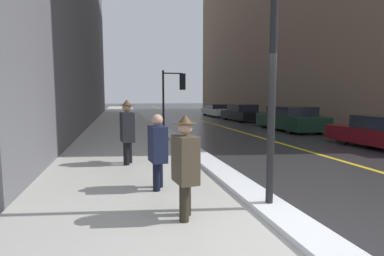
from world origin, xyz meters
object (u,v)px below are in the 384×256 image
object	(u,v)px
lamp_post	(274,31)
pedestrian_with_shoulder_bag	(127,129)
parked_car_black	(242,113)
pedestrian_in_fedora	(185,163)
parked_car_dark_green	(290,119)
parked_car_white	(217,110)
pedestrian_nearside	(158,148)
traffic_light_near	(176,87)

from	to	relation	value
lamp_post	pedestrian_with_shoulder_bag	bearing A→B (deg)	119.08
parked_car_black	pedestrian_in_fedora	bearing A→B (deg)	152.71
parked_car_dark_green	parked_car_white	xyz separation A→B (m)	(-0.09, 12.47, -0.07)
lamp_post	parked_car_black	bearing A→B (deg)	68.38
pedestrian_in_fedora	parked_car_black	bearing A→B (deg)	146.48
parked_car_dark_green	parked_car_black	xyz separation A→B (m)	(-0.04, 6.62, -0.03)
pedestrian_in_fedora	parked_car_white	world-z (taller)	pedestrian_in_fedora
pedestrian_nearside	pedestrian_with_shoulder_bag	world-z (taller)	pedestrian_with_shoulder_bag
pedestrian_with_shoulder_bag	parked_car_dark_green	world-z (taller)	pedestrian_with_shoulder_bag
parked_car_black	parked_car_white	bearing A→B (deg)	-1.23
pedestrian_nearside	parked_car_white	xyz separation A→B (m)	(8.31, 21.37, -0.27)
pedestrian_in_fedora	pedestrian_nearside	size ratio (longest dim) A/B	1.06
parked_car_dark_green	parked_car_black	distance (m)	6.62
traffic_light_near	pedestrian_with_shoulder_bag	bearing A→B (deg)	-112.33
pedestrian_in_fedora	parked_car_black	distance (m)	18.89
traffic_light_near	parked_car_dark_green	world-z (taller)	traffic_light_near
lamp_post	traffic_light_near	bearing A→B (deg)	86.55
pedestrian_with_shoulder_bag	lamp_post	bearing A→B (deg)	21.11
pedestrian_with_shoulder_bag	parked_car_black	world-z (taller)	pedestrian_with_shoulder_bag
pedestrian_nearside	parked_car_white	world-z (taller)	pedestrian_nearside
pedestrian_nearside	parked_car_black	distance (m)	17.63
pedestrian_in_fedora	pedestrian_with_shoulder_bag	size ratio (longest dim) A/B	0.90
pedestrian_in_fedora	parked_car_white	distance (m)	24.29
lamp_post	parked_car_white	xyz separation A→B (m)	(6.68, 22.82, -2.28)
traffic_light_near	pedestrian_nearside	bearing A→B (deg)	-105.64
pedestrian_nearside	lamp_post	bearing A→B (deg)	40.54
pedestrian_with_shoulder_bag	parked_car_dark_green	distance (m)	11.02
lamp_post	pedestrian_nearside	world-z (taller)	lamp_post
traffic_light_near	parked_car_white	size ratio (longest dim) A/B	0.67
lamp_post	pedestrian_nearside	size ratio (longest dim) A/B	3.16
pedestrian_in_fedora	parked_car_black	world-z (taller)	pedestrian_in_fedora
parked_car_black	parked_car_white	world-z (taller)	parked_car_black
traffic_light_near	pedestrian_in_fedora	world-z (taller)	traffic_light_near
lamp_post	pedestrian_with_shoulder_bag	distance (m)	4.82
traffic_light_near	parked_car_white	distance (m)	12.30
pedestrian_in_fedora	parked_car_dark_green	xyz separation A→B (m)	(8.18, 10.42, -0.24)
traffic_light_near	pedestrian_in_fedora	size ratio (longest dim) A/B	2.07
parked_car_dark_green	parked_car_black	size ratio (longest dim) A/B	1.12
traffic_light_near	pedestrian_with_shoulder_bag	world-z (taller)	traffic_light_near
lamp_post	parked_car_black	size ratio (longest dim) A/B	1.07
pedestrian_in_fedora	pedestrian_nearside	distance (m)	1.54
traffic_light_near	parked_car_black	world-z (taller)	traffic_light_near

